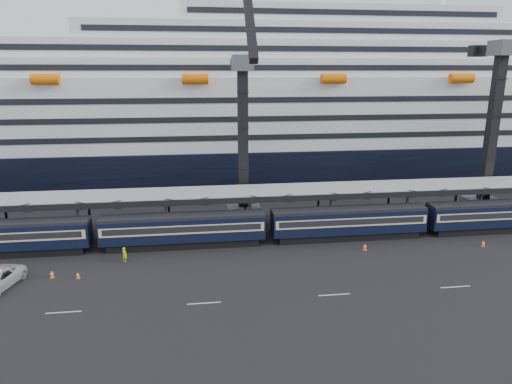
% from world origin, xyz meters
% --- Properties ---
extents(ground, '(260.00, 260.00, 0.00)m').
position_xyz_m(ground, '(0.00, 0.00, 0.00)').
color(ground, black).
rests_on(ground, ground).
extents(train, '(133.05, 3.00, 4.05)m').
position_xyz_m(train, '(-4.65, 10.00, 2.20)').
color(train, black).
rests_on(train, ground).
extents(canopy, '(130.00, 6.25, 5.53)m').
position_xyz_m(canopy, '(0.00, 14.00, 5.25)').
color(canopy, gray).
rests_on(canopy, ground).
extents(cruise_ship, '(214.09, 28.84, 34.00)m').
position_xyz_m(cruise_ship, '(-1.08, 45.99, 12.34)').
color(cruise_ship, black).
rests_on(cruise_ship, ground).
extents(crane_dark_near, '(4.50, 17.75, 35.08)m').
position_xyz_m(crane_dark_near, '(-20.00, 18.59, 11.93)').
color(crane_dark_near, '#47494E').
rests_on(crane_dark_near, ground).
extents(crane_dark_mid, '(4.50, 18.24, 39.64)m').
position_xyz_m(crane_dark_mid, '(15.00, 17.59, 13.36)').
color(crane_dark_mid, '#47494E').
rests_on(crane_dark_mid, ground).
extents(worker, '(0.72, 0.68, 1.66)m').
position_xyz_m(worker, '(-34.29, 6.34, 0.83)').
color(worker, '#D3FF0D').
rests_on(worker, ground).
extents(traffic_cone_a, '(0.41, 0.41, 0.83)m').
position_xyz_m(traffic_cone_a, '(-40.97, 3.25, 0.41)').
color(traffic_cone_a, orange).
rests_on(traffic_cone_a, ground).
extents(traffic_cone_b, '(0.35, 0.35, 0.70)m').
position_xyz_m(traffic_cone_b, '(-38.36, 2.77, 0.34)').
color(traffic_cone_b, orange).
rests_on(traffic_cone_b, ground).
extents(traffic_cone_c, '(0.42, 0.42, 0.85)m').
position_xyz_m(traffic_cone_c, '(-7.29, 6.06, 0.42)').
color(traffic_cone_c, orange).
rests_on(traffic_cone_c, ground).
extents(traffic_cone_d, '(0.42, 0.42, 0.83)m').
position_xyz_m(traffic_cone_d, '(6.95, 5.30, 0.41)').
color(traffic_cone_d, orange).
rests_on(traffic_cone_d, ground).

